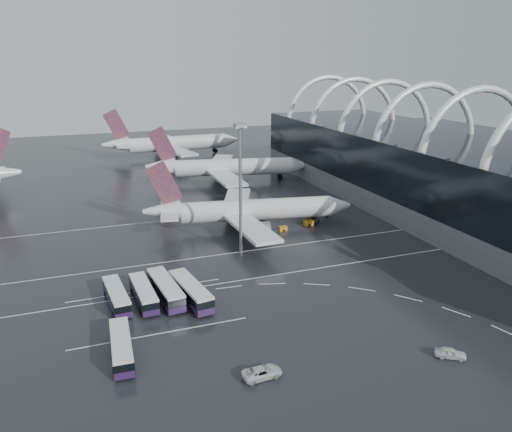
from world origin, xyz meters
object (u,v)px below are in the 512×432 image
object	(u,v)px
bus_row_far_a	(121,346)
bus_row_near_c	(166,289)
gse_cart_belly_a	(308,223)
gse_cart_belly_d	(326,215)
airliner_main	(247,211)
airliner_gate_c	(171,144)
bus_row_near_a	(117,296)
bus_row_near_d	(191,291)
van_curve_a	(262,372)
gse_cart_belly_b	(307,219)
floodlight_mast	(240,174)
gse_cart_belly_c	(283,228)
van_curve_b	(450,353)
airliner_gate_b	(226,168)
bus_row_near_b	(144,293)
gse_cart_belly_e	(260,215)

from	to	relation	value
bus_row_far_a	bus_row_near_c	bearing A→B (deg)	-28.01
gse_cart_belly_a	gse_cart_belly_d	world-z (taller)	gse_cart_belly_a
airliner_main	airliner_gate_c	world-z (taller)	airliner_gate_c
bus_row_near_c	bus_row_near_a	bearing A→B (deg)	79.69
bus_row_near_d	bus_row_near_c	bearing A→B (deg)	50.77
airliner_main	van_curve_a	distance (m)	61.82
gse_cart_belly_b	gse_cart_belly_a	bearing A→B (deg)	-111.96
floodlight_mast	gse_cart_belly_c	size ratio (longest dim) A/B	13.87
bus_row_near_d	bus_row_far_a	bearing A→B (deg)	126.74
bus_row_near_a	gse_cart_belly_b	distance (m)	59.72
bus_row_near_c	bus_row_far_a	distance (m)	18.30
bus_row_far_a	gse_cart_belly_a	distance (m)	67.25
floodlight_mast	gse_cart_belly_a	xyz separation A→B (m)	(22.22, 11.92, -17.09)
airliner_gate_c	bus_row_far_a	bearing A→B (deg)	-105.06
airliner_gate_c	bus_row_near_a	bearing A→B (deg)	-106.33
bus_row_near_d	van_curve_b	xyz separation A→B (m)	(30.80, -29.98, -1.14)
airliner_gate_c	bus_row_near_d	bearing A→B (deg)	-101.02
airliner_gate_b	bus_row_near_b	world-z (taller)	airliner_gate_b
gse_cart_belly_c	bus_row_near_c	bearing A→B (deg)	-142.11
bus_row_near_b	van_curve_b	distance (m)	50.43
gse_cart_belly_a	gse_cart_belly_e	distance (m)	14.07
van_curve_b	gse_cart_belly_b	world-z (taller)	van_curve_b
bus_row_far_a	gse_cart_belly_a	bearing A→B (deg)	-46.93
gse_cart_belly_e	gse_cart_belly_b	bearing A→B (deg)	-34.88
van_curve_a	gse_cart_belly_e	bearing A→B (deg)	-22.94
airliner_gate_b	bus_row_far_a	xyz separation A→B (m)	(-44.94, -96.02, -3.22)
gse_cart_belly_d	bus_row_far_a	bearing A→B (deg)	-140.31
van_curve_a	gse_cart_belly_a	size ratio (longest dim) A/B	2.33
bus_row_near_d	van_curve_a	world-z (taller)	bus_row_near_d
bus_row_near_b	bus_row_near_c	world-z (taller)	bus_row_near_c
van_curve_a	airliner_main	bearing A→B (deg)	-19.88
gse_cart_belly_b	bus_row_far_a	bearing A→B (deg)	-138.09
airliner_gate_c	gse_cart_belly_e	distance (m)	94.63
airliner_gate_b	van_curve_a	world-z (taller)	airliner_gate_b
bus_row_near_a	bus_row_near_d	world-z (taller)	bus_row_near_d
bus_row_near_a	gse_cart_belly_a	size ratio (longest dim) A/B	5.33
bus_row_near_d	bus_row_near_a	bearing A→B (deg)	67.70
floodlight_mast	gse_cart_belly_b	distance (m)	32.67
gse_cart_belly_d	bus_row_near_b	bearing A→B (deg)	-148.39
airliner_gate_b	floodlight_mast	xyz separation A→B (m)	(-16.16, -64.12, 12.86)
gse_cart_belly_e	bus_row_near_b	bearing A→B (deg)	-133.30
airliner_main	gse_cart_belly_e	world-z (taller)	airliner_main
airliner_gate_b	gse_cart_belly_e	size ratio (longest dim) A/B	22.50
airliner_main	van_curve_a	world-z (taller)	airliner_main
van_curve_b	airliner_gate_c	bearing A→B (deg)	37.14
bus_row_near_a	floodlight_mast	world-z (taller)	floodlight_mast
airliner_main	bus_row_near_c	world-z (taller)	airliner_main
airliner_gate_b	gse_cart_belly_c	distance (m)	54.03
airliner_main	gse_cart_belly_c	xyz separation A→B (m)	(7.67, -5.21, -3.91)
floodlight_mast	gse_cart_belly_e	world-z (taller)	floodlight_mast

